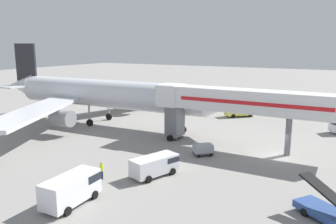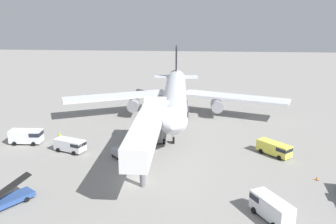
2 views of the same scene
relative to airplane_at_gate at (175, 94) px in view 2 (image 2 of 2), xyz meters
name	(u,v)px [view 2 (image 2 of 2)]	position (x,y,z in m)	size (l,w,h in m)	color
ground_plane	(138,182)	(-3.00, -28.30, -4.83)	(300.00, 300.00, 0.00)	gray
airplane_at_gate	(175,94)	(0.00, 0.00, 0.00)	(45.84, 43.16, 12.78)	silver
jet_bridge	(149,126)	(-2.25, -22.81, 0.79)	(3.48, 22.98, 7.39)	silver
belt_loader_truck	(7,199)	(-16.51, -34.97, -4.08)	(4.91, 5.86, 2.90)	#2D4C8E
service_van_rear_left	(270,207)	(12.11, -35.12, -3.51)	(4.09, 5.31, 2.31)	white
service_van_far_center	(27,136)	(-23.10, -16.41, -3.51)	(5.13, 2.48, 2.32)	white
service_van_far_left	(275,148)	(16.06, -18.16, -3.69)	(4.90, 5.09, 1.97)	#E5DB4C
service_van_rear_right	(71,145)	(-14.84, -19.20, -3.71)	(5.20, 3.47, 1.93)	silver
baggage_cart_near_right	(119,153)	(-7.02, -20.85, -4.09)	(2.45, 2.49, 1.32)	#38383D
ground_crew_worker_foreground	(60,137)	(-18.13, -15.21, -3.93)	(0.44, 0.44, 1.69)	#1E2333
safety_cone_alpha	(317,178)	(19.84, -25.90, -4.54)	(0.38, 0.38, 0.59)	black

